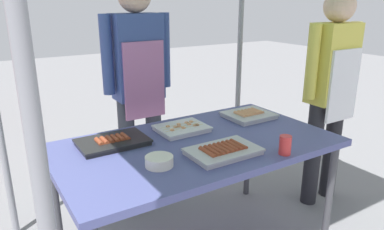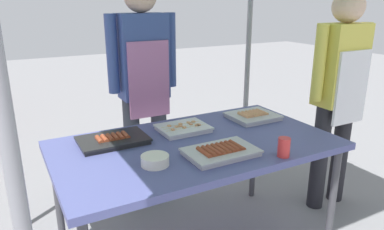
{
  "view_description": "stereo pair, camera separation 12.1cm",
  "coord_description": "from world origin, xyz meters",
  "views": [
    {
      "loc": [
        -1.05,
        -1.64,
        1.54
      ],
      "look_at": [
        0.0,
        0.05,
        0.9
      ],
      "focal_mm": 33.94,
      "sensor_mm": 36.0,
      "label": 1
    },
    {
      "loc": [
        -0.95,
        -1.7,
        1.54
      ],
      "look_at": [
        0.0,
        0.05,
        0.9
      ],
      "focal_mm": 33.94,
      "sensor_mm": 36.0,
      "label": 2
    }
  ],
  "objects": [
    {
      "name": "customer_nearby",
      "position": [
        1.19,
        0.03,
        0.95
      ],
      "size": [
        0.52,
        0.23,
        1.6
      ],
      "color": "black",
      "rests_on": "ground"
    },
    {
      "name": "tray_grilled_sausages",
      "position": [
        0.55,
        0.19,
        0.77
      ],
      "size": [
        0.32,
        0.28,
        0.05
      ],
      "color": "#ADADB2",
      "rests_on": "stall_table"
    },
    {
      "name": "drink_cup_near_edge",
      "position": [
        0.3,
        -0.39,
        0.8
      ],
      "size": [
        0.06,
        0.06,
        0.1
      ],
      "primitive_type": "cylinder",
      "color": "red",
      "rests_on": "stall_table"
    },
    {
      "name": "tray_spring_rolls",
      "position": [
        -0.43,
        0.21,
        0.77
      ],
      "size": [
        0.38,
        0.26,
        0.05
      ],
      "color": "black",
      "rests_on": "stall_table"
    },
    {
      "name": "tray_meat_skewers",
      "position": [
        0.02,
        0.2,
        0.77
      ],
      "size": [
        0.31,
        0.24,
        0.04
      ],
      "color": "silver",
      "rests_on": "stall_table"
    },
    {
      "name": "tray_pork_links",
      "position": [
        0.03,
        -0.22,
        0.77
      ],
      "size": [
        0.38,
        0.25,
        0.05
      ],
      "color": "#ADADB2",
      "rests_on": "stall_table"
    },
    {
      "name": "condiment_bowl",
      "position": [
        -0.33,
        -0.17,
        0.78
      ],
      "size": [
        0.14,
        0.14,
        0.05
      ],
      "primitive_type": "cylinder",
      "color": "silver",
      "rests_on": "stall_table"
    },
    {
      "name": "vendor_woman",
      "position": [
        -0.02,
        0.75,
        1.0
      ],
      "size": [
        0.52,
        0.23,
        1.68
      ],
      "rotation": [
        0.0,
        0.0,
        3.14
      ],
      "color": "#333842",
      "rests_on": "ground"
    },
    {
      "name": "stall_table",
      "position": [
        0.0,
        0.0,
        0.7
      ],
      "size": [
        1.6,
        0.9,
        0.75
      ],
      "color": "#4C518C",
      "rests_on": "ground"
    }
  ]
}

